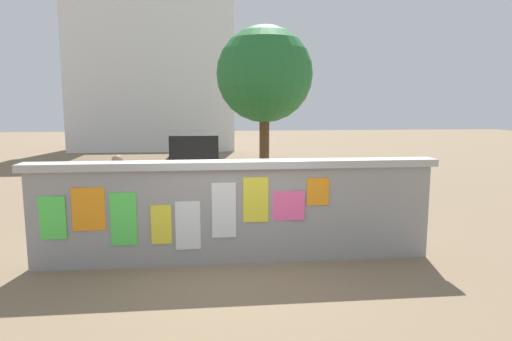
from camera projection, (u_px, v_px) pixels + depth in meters
The scene contains 8 objects.
ground at pixel (221, 181), 15.48m from camera, with size 60.00×60.00×0.00m, color #7A664C.
poster_wall at pixel (235, 210), 7.48m from camera, with size 6.74×0.42×1.70m.
auto_rickshaw_truck at pixel (157, 171), 11.76m from camera, with size 3.62×1.54×1.85m.
motorcycle at pixel (332, 213), 9.04m from camera, with size 1.90×0.56×0.87m.
bicycle_near at pixel (310, 196), 11.24m from camera, with size 1.66×0.58×0.95m.
person_walking at pixel (118, 187), 9.00m from camera, with size 0.44×0.44×1.62m.
tree_roadside at pixel (265, 75), 16.48m from camera, with size 3.49×3.49×5.44m.
building_background at pixel (154, 72), 26.59m from camera, with size 9.39×5.12×8.89m.
Camera 1 is at (-0.46, -7.30, 2.61)m, focal length 31.83 mm.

